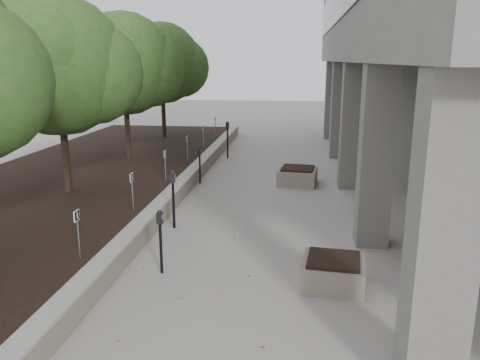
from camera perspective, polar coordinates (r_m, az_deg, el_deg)
The scene contains 18 objects.
retaining_wall at distance 14.43m, azimuth -7.37°, elevation -1.24°, with size 0.39×26.00×0.50m, color gray, non-canonical shape.
planting_bed at distance 15.75m, azimuth -20.44°, elevation -0.92°, with size 7.00×26.00×0.40m, color black.
crabapple_tree_3 at distance 14.09m, azimuth -20.76°, elevation 9.46°, with size 4.60×4.00×5.44m, color #2D5520, non-canonical shape.
crabapple_tree_4 at distance 18.66m, azimuth -13.63°, elevation 10.91°, with size 4.60×4.00×5.44m, color #2D5520, non-canonical shape.
crabapple_tree_5 at distance 23.40m, azimuth -9.31°, elevation 11.71°, with size 4.60×4.00×5.44m, color #2D5520, non-canonical shape.
parking_sign_3 at distance 9.48m, azimuth -18.83°, elevation -6.22°, with size 0.04×0.22×0.96m, color black, non-canonical shape.
parking_sign_4 at distance 12.11m, azimuth -12.77°, elevation -1.40°, with size 0.04×0.22×0.96m, color black, non-canonical shape.
parking_sign_5 at distance 14.88m, azimuth -8.94°, elevation 1.67°, with size 0.04×0.22×0.96m, color black, non-canonical shape.
parking_sign_6 at distance 17.73m, azimuth -6.31°, elevation 3.76°, with size 0.04×0.22×0.96m, color black, non-canonical shape.
parking_sign_7 at distance 20.62m, azimuth -4.41°, elevation 5.27°, with size 0.04×0.22×0.96m, color black, non-canonical shape.
parking_sign_8 at distance 23.54m, azimuth -2.97°, elevation 6.40°, with size 0.04×0.22×0.96m, color black, non-canonical shape.
parking_meter_2 at distance 9.39m, azimuth -9.49°, elevation -7.33°, with size 0.13×0.09×1.29m, color black, non-canonical shape.
parking_meter_3 at distance 11.81m, azimuth -8.00°, elevation -2.30°, with size 0.15×0.10×1.47m, color black, non-canonical shape.
parking_meter_4 at distance 16.03m, azimuth -4.84°, elevation 1.77°, with size 0.12×0.09×1.25m, color black, non-canonical shape.
parking_meter_5 at distance 20.10m, azimuth -1.50°, elevation 4.82°, with size 0.16×0.11×1.58m, color black, non-canonical shape.
planter_front at distance 9.12m, azimuth 11.09°, elevation -10.71°, with size 1.13×1.13×0.53m, color gray, non-canonical shape.
planter_back at distance 16.08m, azimuth 6.92°, elevation 0.52°, with size 1.24×1.24×0.58m, color gray, non-canonical shape.
berry_scatter at distance 10.45m, azimuth -3.48°, elevation -8.64°, with size 3.30×14.10×0.02m, color maroon, non-canonical shape.
Camera 1 is at (1.69, -4.47, 4.06)m, focal length 35.58 mm.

